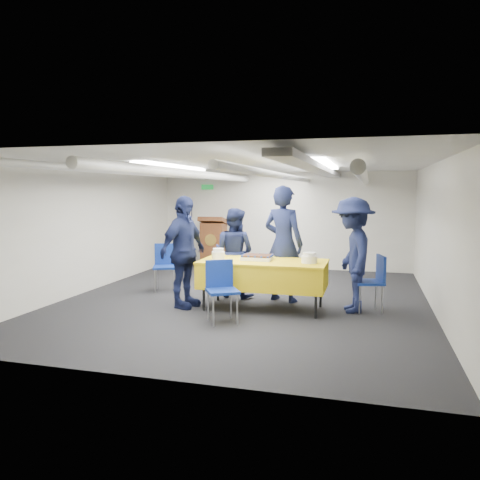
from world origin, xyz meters
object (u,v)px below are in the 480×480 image
(chair_right, at_px, (374,277))
(sailor_b, at_px, (234,253))
(chair_near, at_px, (221,284))
(sailor_d, at_px, (352,255))
(sheet_cake, at_px, (257,257))
(sailor_a, at_px, (283,244))
(sailor_c, at_px, (184,252))
(chair_left, at_px, (165,262))
(podium, at_px, (214,243))
(serving_table, at_px, (263,274))

(chair_right, xyz_separation_m, sailor_b, (-2.36, 0.38, 0.25))
(chair_near, height_order, sailor_d, sailor_d)
(sheet_cake, xyz_separation_m, sailor_a, (0.31, 0.58, 0.16))
(chair_right, xyz_separation_m, sailor_c, (-2.92, -0.56, 0.36))
(sheet_cake, xyz_separation_m, chair_left, (-1.97, 0.84, -0.28))
(sheet_cake, bearing_deg, sailor_a, 62.00)
(sailor_a, bearing_deg, sailor_d, 178.88)
(chair_near, bearing_deg, podium, 109.99)
(sailor_c, xyz_separation_m, sailor_d, (2.60, 0.44, -0.01))
(sailor_a, distance_m, sailor_c, 1.69)
(sheet_cake, relative_size, sailor_b, 0.31)
(chair_left, bearing_deg, chair_near, -46.17)
(sailor_c, bearing_deg, sheet_cake, -60.91)
(sheet_cake, height_order, chair_near, chair_near)
(serving_table, distance_m, sheet_cake, 0.28)
(sheet_cake, xyz_separation_m, sailor_b, (-0.58, 0.66, -0.03))
(chair_near, relative_size, sailor_b, 0.56)
(podium, bearing_deg, chair_near, -70.01)
(chair_left, bearing_deg, sailor_d, -11.06)
(chair_right, relative_size, chair_left, 1.00)
(sheet_cake, relative_size, sailor_d, 0.28)
(chair_near, height_order, chair_left, same)
(sheet_cake, height_order, podium, podium)
(sailor_d, bearing_deg, sailor_c, -91.00)
(sheet_cake, bearing_deg, serving_table, -27.37)
(chair_right, relative_size, sailor_b, 0.56)
(sailor_b, height_order, sailor_d, sailor_d)
(chair_near, bearing_deg, sailor_c, 143.50)
(chair_left, relative_size, sailor_d, 0.49)
(sheet_cake, bearing_deg, chair_near, -110.04)
(serving_table, relative_size, sailor_c, 1.11)
(chair_near, relative_size, chair_right, 1.00)
(chair_left, bearing_deg, sailor_a, -6.43)
(sheet_cake, distance_m, sailor_a, 0.68)
(sheet_cake, distance_m, chair_right, 1.83)
(sheet_cake, height_order, chair_left, chair_left)
(chair_right, distance_m, sailor_c, 3.00)
(serving_table, distance_m, sailor_c, 1.31)
(podium, bearing_deg, chair_right, -41.03)
(podium, xyz_separation_m, sailor_a, (2.22, -2.92, 0.36))
(chair_near, distance_m, chair_right, 2.40)
(sailor_b, bearing_deg, chair_near, 112.97)
(serving_table, distance_m, sailor_a, 0.78)
(podium, height_order, chair_right, podium)
(podium, bearing_deg, sailor_d, -44.66)
(sheet_cake, bearing_deg, sailor_d, 6.49)
(sailor_a, bearing_deg, serving_table, 91.07)
(chair_right, distance_m, sailor_a, 1.57)
(sailor_b, bearing_deg, podium, -51.19)
(chair_left, distance_m, sailor_a, 2.34)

